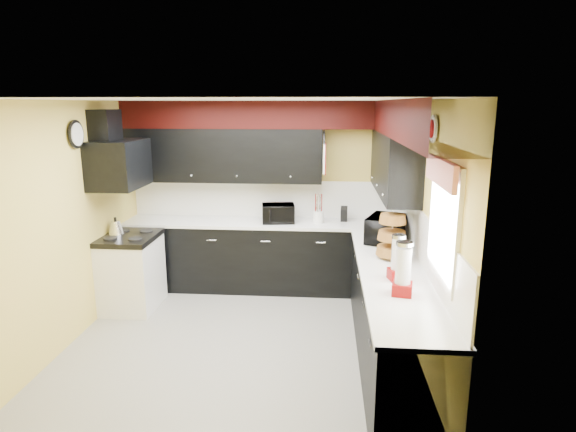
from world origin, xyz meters
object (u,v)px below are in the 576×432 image
object	(u,v)px
toaster_oven	(278,213)
utensil_crock	(318,217)
knife_block	(344,214)
microwave	(385,229)
kettle	(116,227)

from	to	relation	value
toaster_oven	utensil_crock	distance (m)	0.53
knife_block	microwave	bearing A→B (deg)	-60.97
microwave	knife_block	distance (m)	1.03
knife_block	kettle	distance (m)	2.89
microwave	utensil_crock	xyz separation A→B (m)	(-0.77, 0.82, -0.07)
microwave	knife_block	world-z (taller)	microwave
toaster_oven	knife_block	bearing A→B (deg)	-0.06
microwave	utensil_crock	world-z (taller)	microwave
toaster_oven	utensil_crock	world-z (taller)	toaster_oven
kettle	knife_block	bearing A→B (deg)	15.54
microwave	utensil_crock	distance (m)	1.13
toaster_oven	microwave	xyz separation A→B (m)	(1.29, -0.81, 0.03)
toaster_oven	microwave	distance (m)	1.53
utensil_crock	kettle	distance (m)	2.53
microwave	kettle	world-z (taller)	microwave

